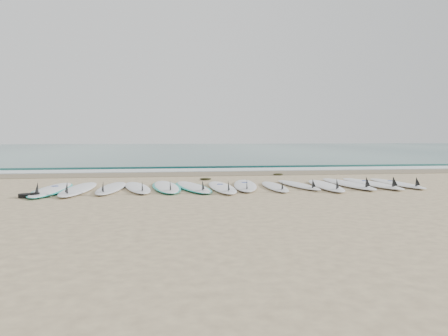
{
  "coord_description": "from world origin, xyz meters",
  "views": [
    {
      "loc": [
        -1.77,
        -10.74,
        1.3
      ],
      "look_at": [
        -0.04,
        1.39,
        0.4
      ],
      "focal_mm": 35.0,
      "sensor_mm": 36.0,
      "label": 1
    }
  ],
  "objects": [
    {
      "name": "seaweed_near",
      "position": [
        -0.5,
        2.05,
        0.03
      ],
      "size": [
        0.35,
        0.27,
        0.07
      ],
      "primitive_type": "ellipsoid",
      "color": "black",
      "rests_on": "ground"
    },
    {
      "name": "surfboard_1",
      "position": [
        -3.73,
        -0.18,
        0.06
      ],
      "size": [
        0.74,
        2.9,
        0.37
      ],
      "rotation": [
        0.0,
        0.0,
        -0.05
      ],
      "color": "white",
      "rests_on": "ground"
    },
    {
      "name": "foam_band",
      "position": [
        0.0,
        5.5,
        0.02
      ],
      "size": [
        120.0,
        1.4,
        0.04
      ],
      "primitive_type": "cube",
      "color": "silver",
      "rests_on": "ground"
    },
    {
      "name": "surfboard_2",
      "position": [
        -2.99,
        -0.04,
        0.06
      ],
      "size": [
        0.75,
        2.67,
        0.34
      ],
      "rotation": [
        0.0,
        0.0,
        -0.08
      ],
      "color": "silver",
      "rests_on": "ground"
    },
    {
      "name": "surfboard_11",
      "position": [
        3.04,
        -0.01,
        0.06
      ],
      "size": [
        0.71,
        2.86,
        0.36
      ],
      "rotation": [
        0.0,
        0.0,
        0.04
      ],
      "color": "white",
      "rests_on": "ground"
    },
    {
      "name": "surfboard_12",
      "position": [
        3.69,
        -0.02,
        0.06
      ],
      "size": [
        0.8,
        2.88,
        0.36
      ],
      "rotation": [
        0.0,
        0.0,
        0.07
      ],
      "color": "white",
      "rests_on": "ground"
    },
    {
      "name": "wave_crest",
      "position": [
        0.0,
        7.0,
        0.05
      ],
      "size": [
        120.0,
        1.0,
        0.1
      ],
      "primitive_type": "cube",
      "color": "#276661",
      "rests_on": "ground"
    },
    {
      "name": "surfboard_5",
      "position": [
        -1.02,
        -0.04,
        0.05
      ],
      "size": [
        1.09,
        2.73,
        0.34
      ],
      "rotation": [
        0.0,
        0.0,
        0.17
      ],
      "color": "white",
      "rests_on": "ground"
    },
    {
      "name": "surfboard_8",
      "position": [
        1.01,
        -0.24,
        0.05
      ],
      "size": [
        0.58,
        2.33,
        0.3
      ],
      "rotation": [
        0.0,
        0.0,
        -0.05
      ],
      "color": "silver",
      "rests_on": "ground"
    },
    {
      "name": "surfboard_10",
      "position": [
        2.32,
        -0.27,
        0.06
      ],
      "size": [
        0.84,
        2.78,
        0.35
      ],
      "rotation": [
        0.0,
        0.0,
        -0.1
      ],
      "color": "white",
      "rests_on": "ground"
    },
    {
      "name": "surfboard_6",
      "position": [
        -0.32,
        -0.27,
        0.06
      ],
      "size": [
        0.61,
        2.69,
        0.34
      ],
      "rotation": [
        0.0,
        0.0,
        0.02
      ],
      "color": "white",
      "rests_on": "ground"
    },
    {
      "name": "seaweed_far",
      "position": [
        2.04,
        3.25,
        0.03
      ],
      "size": [
        0.34,
        0.26,
        0.07
      ],
      "primitive_type": "ellipsoid",
      "color": "black",
      "rests_on": "ground"
    },
    {
      "name": "surfboard_9",
      "position": [
        1.71,
        0.01,
        0.05
      ],
      "size": [
        0.79,
        2.41,
        0.3
      ],
      "rotation": [
        0.0,
        0.0,
        0.13
      ],
      "color": "silver",
      "rests_on": "ground"
    },
    {
      "name": "surfboard_0",
      "position": [
        -4.34,
        -0.16,
        0.05
      ],
      "size": [
        0.8,
        2.91,
        0.37
      ],
      "rotation": [
        0.0,
        0.0,
        -0.04
      ],
      "color": "white",
      "rests_on": "ground"
    },
    {
      "name": "surfboard_13",
      "position": [
        4.39,
        -0.03,
        0.06
      ],
      "size": [
        0.6,
        2.59,
        0.33
      ],
      "rotation": [
        0.0,
        0.0,
        0.03
      ],
      "color": "white",
      "rests_on": "ground"
    },
    {
      "name": "ocean",
      "position": [
        0.0,
        32.5,
        0.01
      ],
      "size": [
        120.0,
        55.0,
        0.03
      ],
      "primitive_type": "cube",
      "color": "#276661",
      "rests_on": "ground"
    },
    {
      "name": "leash_coil",
      "position": [
        -4.58,
        -1.09,
        0.05
      ],
      "size": [
        0.46,
        0.36,
        0.11
      ],
      "color": "black",
      "rests_on": "ground"
    },
    {
      "name": "surfboard_3",
      "position": [
        -2.36,
        -0.01,
        0.06
      ],
      "size": [
        0.97,
        2.63,
        0.33
      ],
      "rotation": [
        0.0,
        0.0,
        0.17
      ],
      "color": "white",
      "rests_on": "ground"
    },
    {
      "name": "ground",
      "position": [
        0.0,
        0.0,
        0.0
      ],
      "size": [
        120.0,
        120.0,
        0.0
      ],
      "primitive_type": "plane",
      "color": "tan"
    },
    {
      "name": "surfboard_4",
      "position": [
        -1.67,
        0.08,
        0.05
      ],
      "size": [
        0.89,
        2.79,
        0.35
      ],
      "rotation": [
        0.0,
        0.0,
        0.08
      ],
      "color": "white",
      "rests_on": "ground"
    },
    {
      "name": "surfboard_7",
      "position": [
        0.31,
        0.05,
        0.06
      ],
      "size": [
        0.96,
        2.79,
        0.35
      ],
      "rotation": [
        0.0,
        0.0,
        -0.15
      ],
      "color": "silver",
      "rests_on": "ground"
    },
    {
      "name": "wet_sand_band",
      "position": [
        0.0,
        4.1,
        0.01
      ],
      "size": [
        120.0,
        1.8,
        0.01
      ],
      "primitive_type": "cube",
      "color": "#74654D",
      "rests_on": "ground"
    }
  ]
}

